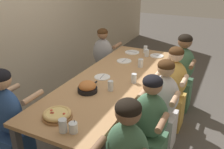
% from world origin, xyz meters
% --- Properties ---
extents(ground_plane, '(18.00, 18.00, 0.00)m').
position_xyz_m(ground_plane, '(0.00, 0.00, 0.00)').
color(ground_plane, '#514C47').
rests_on(ground_plane, ground).
extents(restaurant_back_panel, '(10.00, 0.06, 3.20)m').
position_xyz_m(restaurant_back_panel, '(0.00, 1.48, 1.60)').
color(restaurant_back_panel, beige).
rests_on(restaurant_back_panel, ground).
extents(dining_table, '(2.60, 0.88, 0.79)m').
position_xyz_m(dining_table, '(0.00, 0.00, 0.72)').
color(dining_table, tan).
rests_on(dining_table, ground).
extents(pizza_board_main, '(0.28, 0.28, 0.06)m').
position_xyz_m(pizza_board_main, '(-1.01, 0.07, 0.82)').
color(pizza_board_main, '#996B42').
rests_on(pizza_board_main, dining_table).
extents(skillet_bowl, '(0.32, 0.22, 0.13)m').
position_xyz_m(skillet_bowl, '(-0.44, 0.08, 0.85)').
color(skillet_bowl, black).
rests_on(skillet_bowl, dining_table).
extents(empty_plate_a, '(0.20, 0.20, 0.02)m').
position_xyz_m(empty_plate_a, '(-0.03, 0.12, 0.80)').
color(empty_plate_a, white).
rests_on(empty_plate_a, dining_table).
extents(empty_plate_b, '(0.21, 0.21, 0.02)m').
position_xyz_m(empty_plate_b, '(1.04, -0.26, 0.80)').
color(empty_plate_b, white).
rests_on(empty_plate_b, dining_table).
extents(empty_plate_c, '(0.22, 0.22, 0.02)m').
position_xyz_m(empty_plate_c, '(0.61, 0.10, 0.80)').
color(empty_plate_c, white).
rests_on(empty_plate_c, dining_table).
extents(empty_plate_d, '(0.23, 0.23, 0.02)m').
position_xyz_m(empty_plate_d, '(1.03, 0.14, 0.80)').
color(empty_plate_d, white).
rests_on(empty_plate_d, dining_table).
extents(cocktail_glass_blue, '(0.08, 0.08, 0.11)m').
position_xyz_m(cocktail_glass_blue, '(-1.13, -0.19, 0.83)').
color(cocktail_glass_blue, silver).
rests_on(cocktail_glass_blue, dining_table).
extents(drinking_glass_a, '(0.06, 0.06, 0.11)m').
position_xyz_m(drinking_glass_a, '(1.12, -0.05, 0.85)').
color(drinking_glass_a, silver).
rests_on(drinking_glass_a, dining_table).
extents(drinking_glass_b, '(0.07, 0.07, 0.12)m').
position_xyz_m(drinking_glass_b, '(-1.16, -0.11, 0.85)').
color(drinking_glass_b, silver).
rests_on(drinking_glass_b, dining_table).
extents(drinking_glass_c, '(0.06, 0.06, 0.12)m').
position_xyz_m(drinking_glass_c, '(-0.31, -0.13, 0.84)').
color(drinking_glass_c, silver).
rests_on(drinking_glass_c, dining_table).
extents(drinking_glass_d, '(0.07, 0.07, 0.11)m').
position_xyz_m(drinking_glass_d, '(0.97, -0.12, 0.84)').
color(drinking_glass_d, silver).
rests_on(drinking_glass_d, dining_table).
extents(drinking_glass_e, '(0.06, 0.06, 0.11)m').
position_xyz_m(drinking_glass_e, '(0.00, -0.29, 0.84)').
color(drinking_glass_e, silver).
rests_on(drinking_glass_e, dining_table).
extents(drinking_glass_f, '(0.07, 0.07, 0.12)m').
position_xyz_m(drinking_glass_f, '(0.51, -0.19, 0.84)').
color(drinking_glass_f, silver).
rests_on(drinking_glass_f, dining_table).
extents(diner_near_midleft, '(0.51, 0.40, 1.16)m').
position_xyz_m(diner_near_midleft, '(-0.50, -0.66, 0.53)').
color(diner_near_midleft, '#477556').
rests_on(diner_near_midleft, ground).
extents(diner_near_midright, '(0.51, 0.40, 1.16)m').
position_xyz_m(diner_near_midright, '(0.48, -0.66, 0.53)').
color(diner_near_midright, gold).
rests_on(diner_near_midright, ground).
extents(diner_near_right, '(0.51, 0.40, 1.19)m').
position_xyz_m(diner_near_right, '(1.03, -0.66, 0.55)').
color(diner_near_right, '#477556').
rests_on(diner_near_right, ground).
extents(diner_far_left, '(0.51, 0.40, 1.19)m').
position_xyz_m(diner_far_left, '(-1.07, 0.66, 0.55)').
color(diner_far_left, '#2D5193').
rests_on(diner_far_left, ground).
extents(diner_far_right, '(0.51, 0.40, 1.14)m').
position_xyz_m(diner_far_right, '(1.01, 0.66, 0.52)').
color(diner_far_right, '#99999E').
rests_on(diner_far_right, ground).
extents(diner_near_center, '(0.51, 0.40, 1.15)m').
position_xyz_m(diner_near_center, '(-0.01, -0.66, 0.52)').
color(diner_near_center, silver).
rests_on(diner_near_center, ground).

